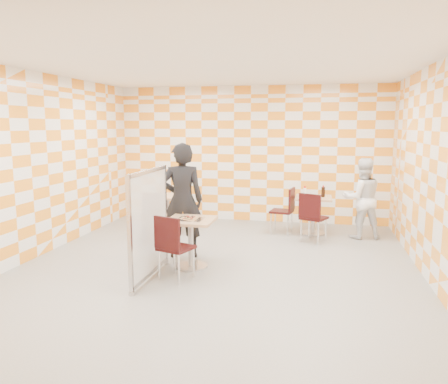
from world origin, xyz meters
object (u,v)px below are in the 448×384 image
second_table (313,209)px  chair_second_side (286,207)px  chair_main_front (172,243)px  man_dark (182,200)px  chair_empty_near (154,213)px  partition (149,224)px  main_table (191,235)px  man_white (362,198)px  empty_table (168,207)px  sport_bottle (305,192)px  chair_second_front (312,214)px  chair_empty_far (180,200)px  soda_bottle (323,192)px

second_table → chair_second_side: 0.53m
chair_main_front → man_dark: size_ratio=0.49×
chair_empty_near → partition: partition is taller
main_table → chair_main_front: bearing=-97.6°
man_white → empty_table: bearing=-8.0°
main_table → partition: bearing=-125.8°
chair_empty_near → partition: size_ratio=0.60×
chair_empty_near → sport_bottle: (2.70, 1.24, 0.29)m
empty_table → sport_bottle: bearing=10.4°
chair_second_front → chair_empty_near: size_ratio=1.00×
second_table → man_white: man_white is taller
chair_second_side → chair_empty_near: 2.59m
empty_table → sport_bottle: 2.77m
chair_second_front → man_white: man_white is taller
man_dark → partition: bearing=65.9°
empty_table → chair_main_front: (1.00, -2.69, 0.04)m
man_dark → man_white: bearing=-165.2°
empty_table → sport_bottle: (2.70, 0.49, 0.33)m
chair_main_front → chair_second_side: 3.30m
man_white → main_table: bearing=28.6°
man_dark → chair_second_front: bearing=-165.1°
chair_empty_far → man_dark: size_ratio=0.49×
chair_empty_near → main_table: bearing=-50.2°
second_table → chair_main_front: size_ratio=0.81×
second_table → empty_table: 2.91m
chair_empty_far → chair_empty_near: bearing=-93.2°
chair_second_side → chair_empty_near: (-2.36, -1.07, 0.00)m
empty_table → man_white: 3.80m
second_table → partition: partition is taller
chair_main_front → chair_empty_near: same height
sport_bottle → soda_bottle: soda_bottle is taller
empty_table → chair_main_front: bearing=-69.5°
man_dark → soda_bottle: man_dark is taller
chair_empty_far → man_white: 3.73m
main_table → empty_table: 2.33m
empty_table → soda_bottle: 3.11m
chair_main_front → man_dark: bearing=100.2°
main_table → chair_empty_far: 2.86m
chair_main_front → man_dark: man_dark is taller
chair_empty_near → chair_empty_far: bearing=86.8°
sport_bottle → man_white: bearing=-9.3°
man_dark → chair_main_front: bearing=83.1°
man_dark → empty_table: bearing=-79.8°
main_table → chair_empty_near: 1.70m
chair_second_side → soda_bottle: (0.70, 0.11, 0.31)m
sport_bottle → soda_bottle: size_ratio=0.87×
chair_second_side → chair_second_front: bearing=-48.9°
soda_bottle → partition: bearing=-127.9°
second_table → man_dark: (-2.08, -1.97, 0.43)m
man_dark → sport_bottle: 2.79m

